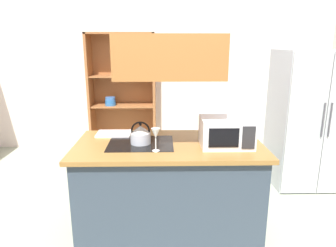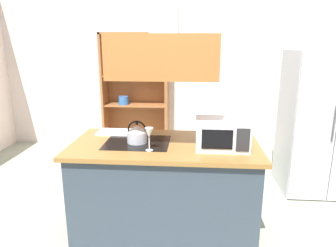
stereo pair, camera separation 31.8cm
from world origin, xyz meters
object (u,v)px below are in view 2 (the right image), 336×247
object	(u,v)px
cutting_board	(114,132)
wine_glass_on_counter	(149,134)
dish_cabinet	(136,99)
microwave	(222,134)
kettle	(137,134)
refrigerator	(323,123)

from	to	relation	value
cutting_board	wine_glass_on_counter	distance (m)	0.69
dish_cabinet	microwave	world-z (taller)	dish_cabinet
kettle	wine_glass_on_counter	bearing A→B (deg)	-55.67
cutting_board	microwave	size ratio (longest dim) A/B	0.74
dish_cabinet	microwave	size ratio (longest dim) A/B	4.29
dish_cabinet	microwave	bearing A→B (deg)	-63.69
cutting_board	microwave	distance (m)	1.14
dish_cabinet	kettle	size ratio (longest dim) A/B	9.40
dish_cabinet	wine_glass_on_counter	size ratio (longest dim) A/B	9.57
kettle	microwave	world-z (taller)	microwave
cutting_board	wine_glass_on_counter	size ratio (longest dim) A/B	1.65
refrigerator	cutting_board	bearing A→B (deg)	-162.51
wine_glass_on_counter	cutting_board	bearing A→B (deg)	130.74
dish_cabinet	kettle	bearing A→B (deg)	-79.26
dish_cabinet	cutting_board	distance (m)	2.12
kettle	microwave	size ratio (longest dim) A/B	0.46
kettle	cutting_board	world-z (taller)	kettle
refrigerator	cutting_board	xyz separation A→B (m)	(-2.39, -0.75, 0.04)
dish_cabinet	cutting_board	bearing A→B (deg)	-85.58
refrigerator	kettle	world-z (taller)	refrigerator
kettle	dish_cabinet	bearing A→B (deg)	100.74
refrigerator	dish_cabinet	xyz separation A→B (m)	(-2.55, 1.36, 0.01)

